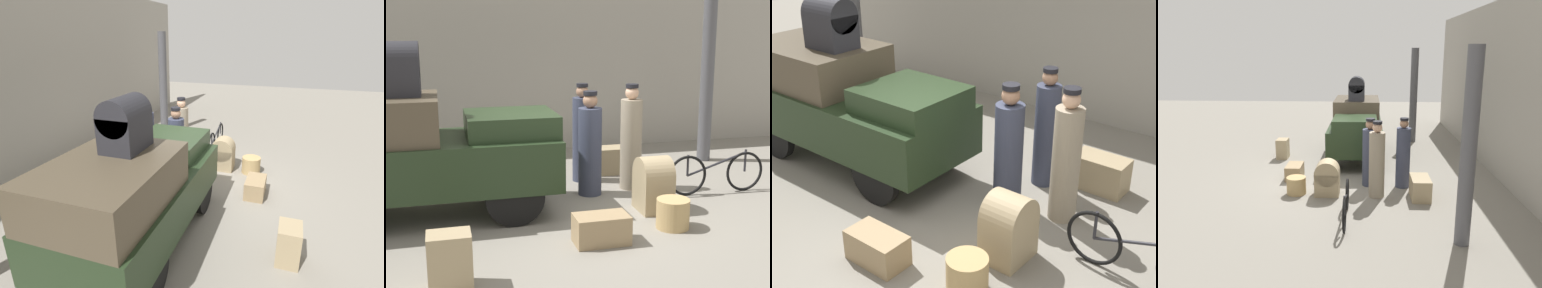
{
  "view_description": "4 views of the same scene",
  "coord_description": "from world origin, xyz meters",
  "views": [
    {
      "loc": [
        -5.63,
        -1.78,
        3.18
      ],
      "look_at": [
        0.2,
        0.2,
        0.95
      ],
      "focal_mm": 28.0,
      "sensor_mm": 36.0,
      "label": 1
    },
    {
      "loc": [
        -1.77,
        -7.19,
        2.65
      ],
      "look_at": [
        0.2,
        0.2,
        0.95
      ],
      "focal_mm": 50.0,
      "sensor_mm": 36.0,
      "label": 2
    },
    {
      "loc": [
        3.91,
        -4.46,
        3.74
      ],
      "look_at": [
        0.2,
        0.2,
        0.95
      ],
      "focal_mm": 50.0,
      "sensor_mm": 36.0,
      "label": 3
    },
    {
      "loc": [
        9.26,
        0.62,
        3.21
      ],
      "look_at": [
        0.2,
        0.2,
        0.95
      ],
      "focal_mm": 35.0,
      "sensor_mm": 36.0,
      "label": 4
    }
  ],
  "objects": [
    {
      "name": "porter_with_bicycle",
      "position": [
        0.62,
        1.49,
        0.78
      ],
      "size": [
        0.34,
        0.34,
        1.7
      ],
      "color": "#33384C",
      "rests_on": "ground"
    },
    {
      "name": "trunk_on_truck_roof",
      "position": [
        -2.3,
        0.29,
        2.09
      ],
      "size": [
        0.66,
        0.48,
        0.73
      ],
      "color": "#232328",
      "rests_on": "truck"
    },
    {
      "name": "canopy_pillar_right",
      "position": [
        3.36,
        2.26,
        1.66
      ],
      "size": [
        0.26,
        0.26,
        3.31
      ],
      "color": "#4C4C51",
      "rests_on": "ground"
    },
    {
      "name": "truck",
      "position": [
        -2.06,
        0.29,
        0.96
      ],
      "size": [
        3.59,
        1.51,
        1.73
      ],
      "color": "black",
      "rests_on": "ground"
    },
    {
      "name": "wicker_basket",
      "position": [
        1.19,
        -0.99,
        0.2
      ],
      "size": [
        0.44,
        0.44,
        0.4
      ],
      "color": "tan",
      "rests_on": "ground"
    },
    {
      "name": "porter_carrying_trunk",
      "position": [
        0.53,
        0.7,
        0.76
      ],
      "size": [
        0.37,
        0.37,
        1.66
      ],
      "color": "#33384C",
      "rests_on": "ground"
    },
    {
      "name": "canopy_pillar_left",
      "position": [
        -4.12,
        2.26,
        1.66
      ],
      "size": [
        0.26,
        0.26,
        3.31
      ],
      "color": "#4C4C51",
      "rests_on": "ground"
    },
    {
      "name": "trunk_umber_medium",
      "position": [
        1.21,
        -0.27,
        0.4
      ],
      "size": [
        0.45,
        0.55,
        0.81
      ],
      "color": "#9E8966",
      "rests_on": "ground"
    },
    {
      "name": "trunk_large_brown",
      "position": [
        -1.73,
        -1.96,
        0.3
      ],
      "size": [
        0.45,
        0.33,
        0.6
      ],
      "color": "#9E8966",
      "rests_on": "ground"
    },
    {
      "name": "suitcase_tan_flat",
      "position": [
        1.32,
        1.82,
        0.24
      ],
      "size": [
        0.74,
        0.42,
        0.48
      ],
      "color": "#9E8966",
      "rests_on": "ground"
    },
    {
      "name": "ground_plane",
      "position": [
        0.0,
        0.0,
        0.0
      ],
      "size": [
        30.0,
        30.0,
        0.0
      ],
      "primitive_type": "plane",
      "color": "gray"
    },
    {
      "name": "bicycle",
      "position": [
        2.51,
        0.23,
        0.34
      ],
      "size": [
        1.67,
        0.04,
        0.69
      ],
      "color": "black",
      "rests_on": "ground"
    },
    {
      "name": "porter_lifting_near_truck",
      "position": [
        1.27,
        0.85,
        0.8
      ],
      "size": [
        0.35,
        0.35,
        1.73
      ],
      "color": "gray",
      "rests_on": "ground"
    },
    {
      "name": "station_building_facade",
      "position": [
        0.0,
        4.08,
        2.25
      ],
      "size": [
        16.0,
        0.15,
        4.5
      ],
      "color": "gray",
      "rests_on": "ground"
    },
    {
      "name": "suitcase_black_upright",
      "position": [
        0.12,
        -1.24,
        0.18
      ],
      "size": [
        0.68,
        0.39,
        0.37
      ],
      "color": "#937A56",
      "rests_on": "ground"
    }
  ]
}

